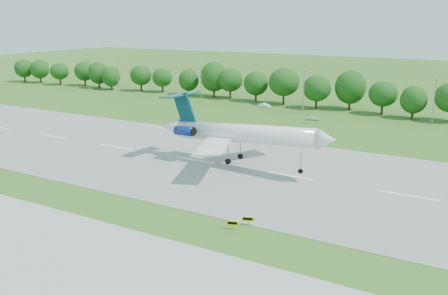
# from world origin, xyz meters

# --- Properties ---
(ground) EXTENTS (600.00, 600.00, 0.00)m
(ground) POSITION_xyz_m (0.00, 0.00, 0.00)
(ground) COLOR #2D5917
(ground) RESTS_ON ground
(runway) EXTENTS (400.00, 45.00, 0.08)m
(runway) POSITION_xyz_m (0.00, 25.00, 0.04)
(runway) COLOR gray
(runway) RESTS_ON ground
(taxiway) EXTENTS (400.00, 23.00, 0.08)m
(taxiway) POSITION_xyz_m (0.00, -18.00, 0.04)
(taxiway) COLOR #ADADA8
(taxiway) RESTS_ON ground
(tree_line) EXTENTS (288.40, 8.40, 10.40)m
(tree_line) POSITION_xyz_m (0.00, 92.00, 6.19)
(tree_line) COLOR #382314
(tree_line) RESTS_ON ground
(light_poles) EXTENTS (175.90, 0.25, 12.19)m
(light_poles) POSITION_xyz_m (-2.50, 82.00, 6.34)
(light_poles) COLOR gray
(light_poles) RESTS_ON ground
(airliner) EXTENTS (37.13, 26.90, 11.98)m
(airliner) POSITION_xyz_m (-11.17, 25.14, 6.62)
(airliner) COLOR white
(airliner) RESTS_ON ground
(taxi_sign_left) EXTENTS (1.71, 0.78, 1.23)m
(taxi_sign_left) POSITION_xyz_m (3.41, 2.51, 0.91)
(taxi_sign_left) COLOR gray
(taxi_sign_left) RESTS_ON ground
(taxi_sign_centre) EXTENTS (1.68, 0.74, 1.20)m
(taxi_sign_centre) POSITION_xyz_m (2.30, 0.30, 0.89)
(taxi_sign_centre) COLOR gray
(taxi_sign_centre) RESTS_ON ground
(service_vehicle_a) EXTENTS (3.93, 1.52, 1.28)m
(service_vehicle_a) POSITION_xyz_m (-33.73, 84.91, 0.64)
(service_vehicle_a) COLOR white
(service_vehicle_a) RESTS_ON ground
(service_vehicle_b) EXTENTS (3.50, 1.91, 1.13)m
(service_vehicle_b) POSITION_xyz_m (-13.77, 73.52, 0.56)
(service_vehicle_b) COLOR silver
(service_vehicle_b) RESTS_ON ground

